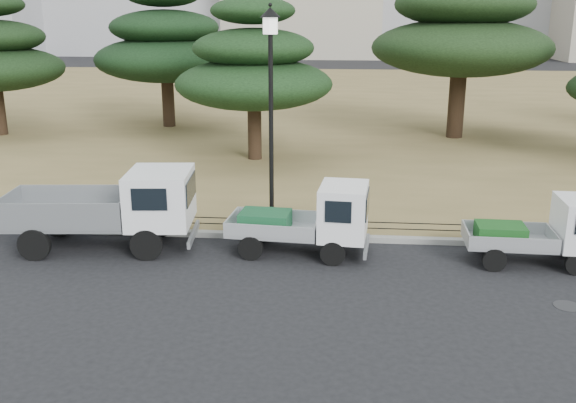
# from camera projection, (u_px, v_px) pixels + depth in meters

# --- Properties ---
(ground) EXTENTS (220.00, 220.00, 0.00)m
(ground) POSITION_uv_depth(u_px,v_px,m) (281.00, 274.00, 15.88)
(ground) COLOR black
(lawn) EXTENTS (120.00, 56.00, 0.15)m
(lawn) POSITION_uv_depth(u_px,v_px,m) (325.00, 104.00, 45.09)
(lawn) COLOR olive
(lawn) RESTS_ON ground
(curb) EXTENTS (120.00, 0.25, 0.16)m
(curb) POSITION_uv_depth(u_px,v_px,m) (290.00, 236.00, 18.34)
(curb) COLOR gray
(curb) RESTS_ON ground
(truck_large) EXTENTS (5.14, 2.43, 2.17)m
(truck_large) POSITION_uv_depth(u_px,v_px,m) (112.00, 206.00, 17.36)
(truck_large) COLOR black
(truck_large) RESTS_ON ground
(truck_kei_front) EXTENTS (3.78, 1.87, 1.94)m
(truck_kei_front) POSITION_uv_depth(u_px,v_px,m) (309.00, 219.00, 17.00)
(truck_kei_front) COLOR black
(truck_kei_front) RESTS_ON ground
(truck_kei_rear) EXTENTS (3.41, 1.55, 1.77)m
(truck_kei_rear) POSITION_uv_depth(u_px,v_px,m) (545.00, 231.00, 16.32)
(truck_kei_rear) COLOR black
(truck_kei_rear) RESTS_ON ground
(street_lamp) EXTENTS (0.56, 0.56, 6.23)m
(street_lamp) POSITION_uv_depth(u_px,v_px,m) (271.00, 84.00, 17.47)
(street_lamp) COLOR black
(street_lamp) RESTS_ON lawn
(pipe_fence) EXTENTS (38.00, 0.04, 0.40)m
(pipe_fence) POSITION_uv_depth(u_px,v_px,m) (290.00, 223.00, 18.39)
(pipe_fence) COLOR black
(pipe_fence) RESTS_ON lawn
(tarp_pile) EXTENTS (1.91, 1.67, 1.06)m
(tarp_pile) POSITION_uv_depth(u_px,v_px,m) (60.00, 209.00, 19.18)
(tarp_pile) COLOR #14199C
(tarp_pile) RESTS_ON lawn
(manhole) EXTENTS (0.60, 0.60, 0.01)m
(manhole) POSITION_uv_depth(u_px,v_px,m) (567.00, 306.00, 14.17)
(manhole) COLOR #2D2D30
(manhole) RESTS_ON ground
(pine_west_near) EXTENTS (7.65, 7.65, 7.65)m
(pine_west_near) POSITION_uv_depth(u_px,v_px,m) (165.00, 45.00, 34.54)
(pine_west_near) COLOR black
(pine_west_near) RESTS_ON lawn
(pine_center_left) EXTENTS (6.61, 6.61, 6.72)m
(pine_center_left) POSITION_uv_depth(u_px,v_px,m) (254.00, 68.00, 26.71)
(pine_center_left) COLOR black
(pine_center_left) RESTS_ON lawn
(pine_center_right) EXTENTS (8.71, 8.71, 9.24)m
(pine_center_right) POSITION_uv_depth(u_px,v_px,m) (462.00, 28.00, 31.11)
(pine_center_right) COLOR black
(pine_center_right) RESTS_ON lawn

